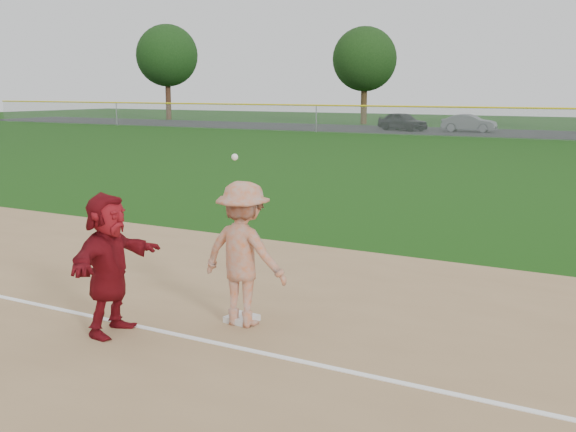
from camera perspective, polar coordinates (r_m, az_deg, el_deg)
The scene contains 9 objects.
ground at distance 10.18m, azimuth -4.30°, elevation -8.51°, with size 160.00×160.00×0.00m, color #133E0B.
foul_line at distance 9.56m, azimuth -7.05°, elevation -9.64°, with size 60.00×0.10×0.01m, color white.
first_base at distance 10.20m, azimuth -3.67°, elevation -8.09°, with size 0.38×0.38×0.08m, color silver.
base_runner at distance 9.78m, azimuth -13.99°, elevation -3.66°, with size 1.76×0.56×1.89m, color maroon.
car_left at distance 57.01m, azimuth 9.03°, elevation 7.40°, with size 1.66×4.14×1.41m, color black.
car_mid at distance 56.20m, azimuth 14.12°, elevation 7.14°, with size 1.39×4.00×1.32m, color #5A5D62.
first_base_play at distance 9.85m, azimuth -3.53°, elevation -3.00°, with size 1.29×0.75×2.36m.
tree_0 at distance 77.81m, azimuth -9.53°, elevation 12.39°, with size 6.40×6.40×9.81m.
tree_1 at distance 66.90m, azimuth 6.08°, elevation 12.22°, with size 5.80×5.80×8.75m.
Camera 1 is at (5.50, -7.94, 3.24)m, focal length 45.00 mm.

